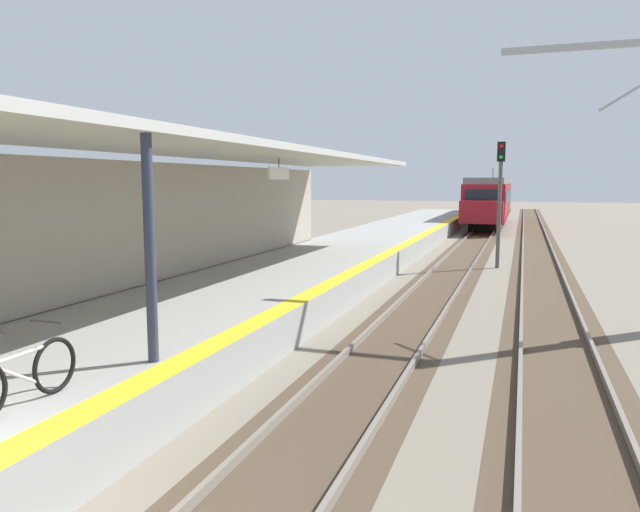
% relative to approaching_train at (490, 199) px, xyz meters
% --- Properties ---
extents(station_platform, '(5.00, 80.00, 0.91)m').
position_rel_approaching_train_xyz_m(station_platform, '(-4.40, -30.81, -1.73)').
color(station_platform, '#999993').
rests_on(station_platform, ground).
extents(station_building_with_canopy, '(4.85, 24.00, 4.43)m').
position_rel_approaching_train_xyz_m(station_building_with_canopy, '(-6.20, -36.21, 0.48)').
color(station_building_with_canopy, '#4C4C4C').
rests_on(station_building_with_canopy, ground).
extents(track_pair_nearest_platform, '(2.34, 120.00, 0.16)m').
position_rel_approaching_train_xyz_m(track_pair_nearest_platform, '(-0.00, -26.81, -2.13)').
color(track_pair_nearest_platform, '#4C3D2D').
rests_on(track_pair_nearest_platform, ground).
extents(track_pair_middle, '(2.34, 120.00, 0.16)m').
position_rel_approaching_train_xyz_m(track_pair_middle, '(3.40, -26.81, -2.13)').
color(track_pair_middle, '#4C3D2D').
rests_on(track_pair_middle, ground).
extents(approaching_train, '(2.93, 19.60, 4.76)m').
position_rel_approaching_train_xyz_m(approaching_train, '(0.00, 0.00, 0.00)').
color(approaching_train, maroon).
rests_on(approaching_train, ground).
extents(bicycle_beside_commuter, '(0.48, 1.82, 1.04)m').
position_rel_approaching_train_xyz_m(bicycle_beside_commuter, '(-2.95, -44.91, -0.88)').
color(bicycle_beside_commuter, black).
rests_on(bicycle_beside_commuter, station_platform).
extents(rail_signal_post, '(0.32, 0.34, 5.20)m').
position_rel_approaching_train_xyz_m(rail_signal_post, '(1.67, -24.51, 1.02)').
color(rail_signal_post, '#4C4C4C').
rests_on(rail_signal_post, ground).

